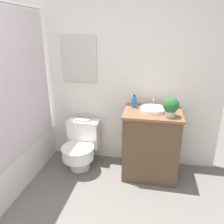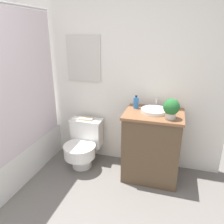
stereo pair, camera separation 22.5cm
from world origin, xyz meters
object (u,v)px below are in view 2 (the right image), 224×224
Objects in this scene: toilet at (83,144)px; soap_bottle at (136,103)px; potted_plant at (171,108)px; sink at (154,110)px; book_on_tank at (86,119)px.

toilet is 3.76× the size of soap_bottle.
potted_plant is (1.09, -0.13, 0.66)m from toilet.
potted_plant reaches higher than soap_bottle.
toilet is 1.28m from potted_plant.
toilet is 0.92m from soap_bottle.
book_on_tank is (-0.91, 0.12, -0.25)m from sink.
sink is 0.25m from soap_bottle.
book_on_tank is at bearing 90.00° from toilet.
potted_plant is at bearing -13.69° from book_on_tank.
toilet is at bearing -171.54° from soap_bottle.
book_on_tank is at bearing 166.31° from potted_plant.
soap_bottle is (-0.23, 0.08, 0.05)m from sink.
sink is (0.91, 0.02, 0.56)m from toilet.
sink is at bearing -19.32° from soap_bottle.
soap_bottle is 0.83× the size of book_on_tank.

